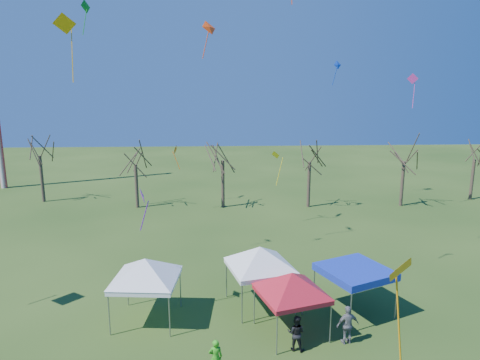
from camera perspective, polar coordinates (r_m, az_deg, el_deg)
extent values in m
plane|color=#254215|center=(20.12, 5.96, -22.62)|extent=(140.00, 140.00, 0.00)
cylinder|color=#3D2D21|center=(48.16, -24.90, 0.13)|extent=(0.32, 0.32, 4.78)
cylinder|color=#3D2D21|center=(42.77, -13.62, -0.80)|extent=(0.32, 0.32, 4.28)
cylinder|color=#3D2D21|center=(41.71, -2.30, -0.54)|extent=(0.32, 0.32, 4.64)
cylinder|color=#3D2D21|center=(42.32, 9.16, -0.60)|extent=(0.32, 0.32, 4.49)
cylinder|color=#3D2D21|center=(45.15, 20.82, -0.46)|extent=(0.32, 0.32, 4.47)
cylinder|color=#3D2D21|center=(50.84, 28.55, 0.05)|extent=(0.32, 0.32, 4.23)
cylinder|color=gray|center=(21.90, -17.04, -16.90)|extent=(0.06, 0.06, 2.04)
cylinder|color=gray|center=(24.29, -14.78, -13.73)|extent=(0.06, 0.06, 2.04)
cylinder|color=gray|center=(21.17, -9.39, -17.57)|extent=(0.06, 0.06, 2.04)
cylinder|color=gray|center=(23.64, -7.95, -14.18)|extent=(0.06, 0.06, 2.04)
cube|color=white|center=(22.19, -12.43, -12.92)|extent=(3.33, 3.33, 0.24)
pyramid|color=white|center=(21.74, -12.56, -10.19)|extent=(4.30, 4.30, 1.02)
cylinder|color=gray|center=(21.93, 0.28, -16.24)|extent=(0.06, 0.06, 2.06)
cylinder|color=gray|center=(24.40, -1.82, -13.15)|extent=(0.06, 0.06, 2.06)
cylinder|color=gray|center=(22.87, 7.45, -15.09)|extent=(0.06, 0.06, 2.06)
cylinder|color=gray|center=(25.25, 4.66, -12.29)|extent=(0.06, 0.06, 2.06)
cube|color=white|center=(23.07, 2.67, -11.56)|extent=(3.77, 3.77, 0.25)
pyramid|color=white|center=(22.63, 2.70, -8.88)|extent=(4.24, 4.24, 1.03)
cylinder|color=gray|center=(19.81, 4.95, -19.91)|extent=(0.06, 0.06, 1.91)
cylinder|color=gray|center=(21.93, 1.92, -16.47)|extent=(0.06, 0.06, 1.91)
cylinder|color=gray|center=(20.93, 11.97, -18.26)|extent=(0.06, 0.06, 1.91)
cylinder|color=gray|center=(22.94, 8.36, -15.24)|extent=(0.06, 0.06, 1.91)
cube|color=#B0111F|center=(20.85, 6.88, -14.85)|extent=(3.57, 3.57, 0.23)
pyramid|color=#B0111F|center=(20.39, 6.95, -12.17)|extent=(3.88, 3.88, 0.95)
cylinder|color=gray|center=(21.81, 14.52, -16.80)|extent=(0.06, 0.06, 2.08)
cylinder|color=gray|center=(23.81, 9.83, -13.99)|extent=(0.06, 0.06, 2.08)
cylinder|color=gray|center=(23.64, 20.08, -14.78)|extent=(0.06, 0.06, 2.08)
cylinder|color=gray|center=(25.50, 15.27, -12.42)|extent=(0.06, 0.06, 2.08)
cube|color=#1029AA|center=(23.15, 15.09, -11.85)|extent=(4.11, 4.11, 0.25)
cube|color=#1029AA|center=(23.07, 15.11, -11.43)|extent=(4.11, 4.11, 0.12)
imported|color=slate|center=(21.10, 14.16, -18.23)|extent=(1.14, 0.64, 1.83)
imported|color=black|center=(20.30, 7.48, -19.56)|extent=(0.96, 0.85, 1.64)
imported|color=green|center=(18.77, -3.28, -22.53)|extent=(0.61, 0.44, 1.56)
cone|color=orange|center=(13.81, 20.48, -11.02)|extent=(1.37, 1.25, 1.06)
cube|color=orange|center=(14.75, 20.39, -17.24)|extent=(0.30, 0.40, 3.01)
cone|color=#1D9216|center=(41.13, -19.85, 20.96)|extent=(0.74, 1.18, 1.17)
cube|color=#1D9216|center=(40.71, -20.00, 19.16)|extent=(0.59, 0.30, 2.07)
cone|color=blue|center=(37.93, 12.88, 14.76)|extent=(0.81, 0.57, 0.74)
cube|color=blue|center=(37.73, 12.51, 13.37)|extent=(0.26, 0.51, 1.51)
cone|color=#FF440D|center=(32.71, -4.14, 19.66)|extent=(1.47, 1.44, 1.09)
cube|color=#FF440D|center=(32.33, -4.61, 17.52)|extent=(0.54, 0.59, 1.88)
cone|color=orange|center=(25.03, -22.36, 18.78)|extent=(1.26, 0.85, 1.05)
cube|color=orange|center=(24.81, -21.46, 15.10)|extent=(0.09, 0.55, 2.68)
cone|color=yellow|center=(36.12, 4.78, 3.40)|extent=(0.96, 0.96, 0.73)
cube|color=yellow|center=(36.08, 5.30, 1.17)|extent=(0.68, 0.67, 2.34)
cone|color=#FF5D0D|center=(39.48, -8.66, 4.04)|extent=(0.43, 0.95, 0.90)
cube|color=#FF5D0D|center=(39.94, -8.49, 2.60)|extent=(0.67, 0.15, 1.68)
cone|color=#D72F9E|center=(42.34, 22.03, 12.43)|extent=(1.01, 0.75, 0.97)
cube|color=#D72F9E|center=(42.32, 22.14, 10.48)|extent=(0.24, 0.39, 2.37)
cone|color=purple|center=(21.37, -12.83, -2.05)|extent=(0.57, 0.98, 0.92)
cube|color=purple|center=(21.40, -12.63, -4.67)|extent=(0.48, 0.19, 1.46)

